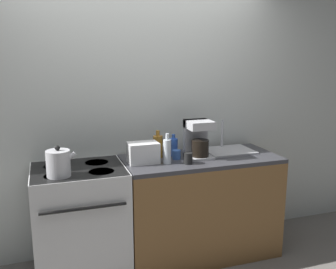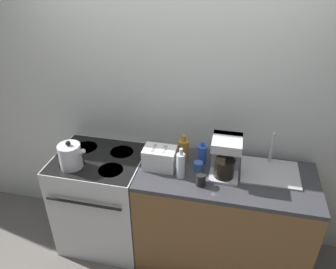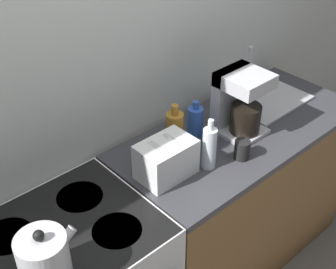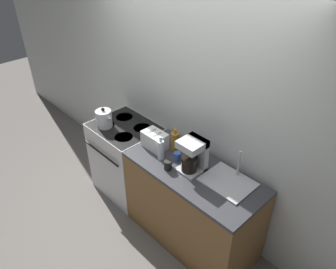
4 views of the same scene
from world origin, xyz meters
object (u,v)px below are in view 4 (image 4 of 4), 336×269
object	(u,v)px
kettle	(104,119)
bottle_clear	(161,150)
stove	(127,158)
bottle_amber	(175,141)
cup_black	(168,165)
bottle_blue	(186,148)
cup_blue	(177,156)
toaster	(155,140)
coffee_maker	(193,154)

from	to	relation	value
kettle	bottle_clear	xyz separation A→B (m)	(0.87, 0.06, 0.01)
stove	kettle	world-z (taller)	kettle
bottle_clear	bottle_amber	distance (m)	0.21
kettle	cup_black	bearing A→B (deg)	-0.17
bottle_blue	cup_black	bearing A→B (deg)	-83.96
stove	bottle_amber	distance (m)	0.90
stove	bottle_blue	size ratio (longest dim) A/B	4.77
bottle_amber	cup_blue	xyz separation A→B (m)	(0.14, -0.10, -0.06)
cup_blue	bottle_amber	bearing A→B (deg)	143.08
toaster	kettle	bearing A→B (deg)	-168.17
toaster	bottle_amber	distance (m)	0.21
toaster	coffee_maker	world-z (taller)	coffee_maker
bottle_amber	toaster	bearing A→B (deg)	-143.50
kettle	bottle_clear	size ratio (longest dim) A/B	0.93
stove	cup_black	bearing A→B (deg)	-10.01
stove	bottle_amber	xyz separation A→B (m)	(0.70, 0.11, 0.56)
bottle_amber	cup_black	size ratio (longest dim) A/B	2.55
stove	bottle_clear	bearing A→B (deg)	-7.58
stove	cup_black	xyz separation A→B (m)	(0.88, -0.16, 0.50)
toaster	bottle_blue	distance (m)	0.35
coffee_maker	kettle	bearing A→B (deg)	-172.02
bottle_clear	bottle_amber	xyz separation A→B (m)	(-0.02, 0.21, -0.01)
toaster	cup_black	bearing A→B (deg)	-22.96
coffee_maker	cup_blue	bearing A→B (deg)	-179.02
bottle_blue	bottle_amber	world-z (taller)	bottle_amber
cup_blue	kettle	bearing A→B (deg)	-170.62
coffee_maker	bottle_blue	distance (m)	0.24
cup_black	cup_blue	xyz separation A→B (m)	(-0.04, 0.17, -0.01)
toaster	cup_black	world-z (taller)	toaster
kettle	cup_blue	size ratio (longest dim) A/B	3.01
cup_black	coffee_maker	bearing A→B (deg)	46.74
toaster	cup_black	distance (m)	0.38
stove	toaster	bearing A→B (deg)	-0.96
kettle	coffee_maker	size ratio (longest dim) A/B	0.72
kettle	cup_black	world-z (taller)	kettle
coffee_maker	cup_black	world-z (taller)	coffee_maker
bottle_clear	kettle	bearing A→B (deg)	-176.25
cup_black	stove	bearing A→B (deg)	169.99
bottle_blue	cup_black	distance (m)	0.29
coffee_maker	bottle_clear	size ratio (longest dim) A/B	1.29
bottle_blue	cup_blue	distance (m)	0.12
bottle_amber	cup_blue	bearing A→B (deg)	-36.92
toaster	bottle_clear	world-z (taller)	bottle_clear
coffee_maker	cup_blue	world-z (taller)	coffee_maker
kettle	stove	bearing A→B (deg)	45.36
coffee_maker	bottle_amber	xyz separation A→B (m)	(-0.34, 0.10, -0.07)
kettle	cup_black	xyz separation A→B (m)	(1.04, -0.00, -0.05)
bottle_amber	cup_black	bearing A→B (deg)	-56.41
coffee_maker	cup_black	bearing A→B (deg)	-133.26
toaster	bottle_amber	size ratio (longest dim) A/B	1.05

